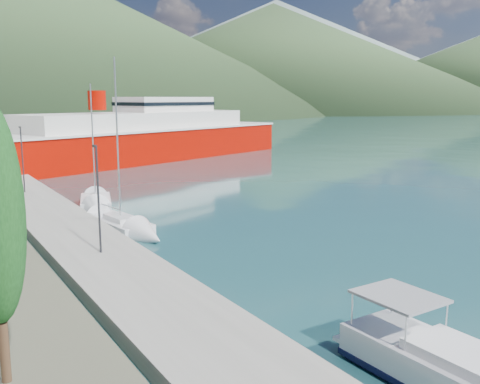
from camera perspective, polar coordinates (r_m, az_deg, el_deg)
quay at (r=42.40m, az=-19.25°, el=-2.84°), size 5.00×88.00×0.80m
hills_far at (r=655.77m, az=-18.44°, el=15.46°), size 1480.00×900.00×180.00m
hills_near at (r=405.89m, az=-15.56°, el=15.27°), size 1010.00×520.00×115.00m
lamp_posts at (r=30.42m, az=-14.74°, el=-0.42°), size 0.15×47.35×6.06m
sailboat_near at (r=38.08m, az=-11.35°, el=-4.02°), size 3.71×9.38×13.14m
sailboat_mid at (r=46.74m, az=-15.11°, el=-1.56°), size 4.63×8.27×11.59m
ferry at (r=83.32m, az=-10.55°, el=5.66°), size 55.85×30.50×10.98m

